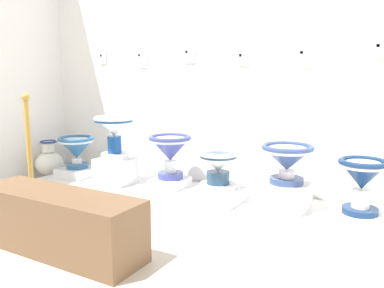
# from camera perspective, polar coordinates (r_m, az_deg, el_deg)

# --- Properties ---
(ground_plane) EXTENTS (6.08, 5.53, 0.02)m
(ground_plane) POSITION_cam_1_polar(r_m,az_deg,el_deg) (2.55, -18.51, -17.65)
(ground_plane) COLOR beige
(wall_back) EXTENTS (4.28, 0.06, 3.21)m
(wall_back) POSITION_cam_1_polar(r_m,az_deg,el_deg) (3.91, 3.40, 16.41)
(wall_back) COLOR white
(wall_back) RESTS_ON ground_plane
(display_platform) EXTENTS (3.38, 0.81, 0.09)m
(display_platform) POSITION_cam_1_polar(r_m,az_deg,el_deg) (3.65, -0.06, -7.83)
(display_platform) COLOR white
(display_platform) RESTS_ON ground_plane
(plinth_block_squat_floral) EXTENTS (0.35, 0.35, 0.09)m
(plinth_block_squat_floral) POSITION_cam_1_polar(r_m,az_deg,el_deg) (4.43, -16.05, -3.87)
(plinth_block_squat_floral) COLOR white
(plinth_block_squat_floral) RESTS_ON display_platform
(antique_toilet_squat_floral) EXTENTS (0.38, 0.38, 0.33)m
(antique_toilet_squat_floral) POSITION_cam_1_polar(r_m,az_deg,el_deg) (4.38, -16.21, -0.49)
(antique_toilet_squat_floral) COLOR #2A5D90
(antique_toilet_squat_floral) RESTS_ON plinth_block_squat_floral
(plinth_block_slender_white) EXTENTS (0.34, 0.31, 0.25)m
(plinth_block_slender_white) POSITION_cam_1_polar(r_m,az_deg,el_deg) (4.04, -10.90, -3.79)
(plinth_block_slender_white) COLOR white
(plinth_block_slender_white) RESTS_ON display_platform
(antique_toilet_slender_white) EXTENTS (0.38, 0.38, 0.42)m
(antique_toilet_slender_white) POSITION_cam_1_polar(r_m,az_deg,el_deg) (3.97, -11.09, 2.09)
(antique_toilet_slender_white) COLOR white
(antique_toilet_slender_white) RESTS_ON plinth_block_slender_white
(plinth_block_central_ornate) EXTENTS (0.28, 0.34, 0.09)m
(plinth_block_central_ornate) POSITION_cam_1_polar(r_m,az_deg,el_deg) (3.85, -3.10, -5.55)
(plinth_block_central_ornate) COLOR white
(plinth_block_central_ornate) RESTS_ON display_platform
(antique_toilet_central_ornate) EXTENTS (0.40, 0.40, 0.41)m
(antique_toilet_central_ornate) POSITION_cam_1_polar(r_m,az_deg,el_deg) (3.78, -3.15, -0.72)
(antique_toilet_central_ornate) COLOR #3E4795
(antique_toilet_central_ornate) RESTS_ON plinth_block_central_ornate
(plinth_block_tall_cobalt) EXTENTS (0.39, 0.39, 0.11)m
(plinth_block_tall_cobalt) POSITION_cam_1_polar(r_m,az_deg,el_deg) (3.42, 3.73, -7.27)
(plinth_block_tall_cobalt) COLOR white
(plinth_block_tall_cobalt) RESTS_ON display_platform
(antique_toilet_tall_cobalt) EXTENTS (0.33, 0.33, 0.32)m
(antique_toilet_tall_cobalt) POSITION_cam_1_polar(r_m,az_deg,el_deg) (3.36, 3.77, -3.09)
(antique_toilet_tall_cobalt) COLOR white
(antique_toilet_tall_cobalt) RESTS_ON plinth_block_tall_cobalt
(plinth_block_rightmost) EXTENTS (0.35, 0.33, 0.21)m
(plinth_block_rightmost) POSITION_cam_1_polar(r_m,az_deg,el_deg) (3.32, 13.25, -7.20)
(plinth_block_rightmost) COLOR white
(plinth_block_rightmost) RESTS_ON display_platform
(antique_toilet_rightmost) EXTENTS (0.41, 0.41, 0.31)m
(antique_toilet_rightmost) POSITION_cam_1_polar(r_m,az_deg,el_deg) (3.25, 13.46, -1.95)
(antique_toilet_rightmost) COLOR #344B7E
(antique_toilet_rightmost) RESTS_ON plinth_block_rightmost
(plinth_block_broad_patterned) EXTENTS (0.34, 0.37, 0.07)m
(plinth_block_broad_patterned) POSITION_cam_1_polar(r_m,az_deg,el_deg) (3.18, 22.80, -9.75)
(plinth_block_broad_patterned) COLOR white
(plinth_block_broad_patterned) RESTS_ON display_platform
(antique_toilet_broad_patterned) EXTENTS (0.34, 0.34, 0.40)m
(antique_toilet_broad_patterned) POSITION_cam_1_polar(r_m,az_deg,el_deg) (3.10, 23.17, -4.36)
(antique_toilet_broad_patterned) COLOR navy
(antique_toilet_broad_patterned) RESTS_ON plinth_block_broad_patterned
(info_placard_first) EXTENTS (0.09, 0.01, 0.12)m
(info_placard_first) POSITION_cam_1_polar(r_m,az_deg,el_deg) (4.64, -12.60, 11.82)
(info_placard_first) COLOR white
(info_placard_second) EXTENTS (0.12, 0.01, 0.16)m
(info_placard_second) POSITION_cam_1_polar(r_m,az_deg,el_deg) (4.30, -7.13, 11.87)
(info_placard_second) COLOR white
(info_placard_third) EXTENTS (0.12, 0.01, 0.13)m
(info_placard_third) POSITION_cam_1_polar(r_m,az_deg,el_deg) (3.98, -0.33, 12.49)
(info_placard_third) COLOR white
(info_placard_fourth) EXTENTS (0.09, 0.01, 0.12)m
(info_placard_fourth) POSITION_cam_1_polar(r_m,az_deg,el_deg) (3.73, 7.35, 11.97)
(info_placard_fourth) COLOR white
(info_placard_fifth) EXTENTS (0.11, 0.01, 0.15)m
(info_placard_fifth) POSITION_cam_1_polar(r_m,az_deg,el_deg) (3.55, 15.90, 11.78)
(info_placard_fifth) COLOR white
(info_placard_sixth) EXTENTS (0.12, 0.01, 0.13)m
(info_placard_sixth) POSITION_cam_1_polar(r_m,az_deg,el_deg) (3.45, 25.67, 11.98)
(info_placard_sixth) COLOR white
(decorative_vase_spare) EXTENTS (0.31, 0.31, 0.43)m
(decorative_vase_spare) POSITION_cam_1_polar(r_m,az_deg,el_deg) (4.77, -19.71, -2.47)
(decorative_vase_spare) COLOR navy
(decorative_vase_spare) RESTS_ON ground_plane
(stanchion_post_near_left) EXTENTS (0.27, 0.27, 1.01)m
(stanchion_post_near_left) POSITION_cam_1_polar(r_m,az_deg,el_deg) (3.55, -22.00, -5.07)
(stanchion_post_near_left) COLOR gold
(stanchion_post_near_left) RESTS_ON ground_plane
(museum_bench) EXTENTS (1.22, 0.36, 0.40)m
(museum_bench) POSITION_cam_1_polar(r_m,az_deg,el_deg) (2.79, -18.52, -10.57)
(museum_bench) COLOR brown
(museum_bench) RESTS_ON ground_plane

